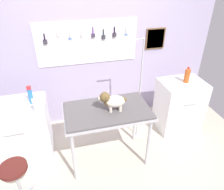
{
  "coord_description": "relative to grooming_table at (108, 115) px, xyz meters",
  "views": [
    {
      "loc": [
        -0.55,
        -1.9,
        2.37
      ],
      "look_at": [
        -0.01,
        0.21,
        1.05
      ],
      "focal_mm": 33.56,
      "sensor_mm": 36.0,
      "label": 1
    }
  ],
  "objects": [
    {
      "name": "stool",
      "position": [
        -1.14,
        -0.36,
        -0.33
      ],
      "size": [
        0.3,
        0.3,
        0.54
      ],
      "color": "#9E9EA3",
      "rests_on": "ground"
    },
    {
      "name": "shampoo_bottle",
      "position": [
        -0.92,
        0.37,
        0.21
      ],
      "size": [
        0.06,
        0.06,
        0.25
      ],
      "color": "#2E79BE",
      "rests_on": "counter_left"
    },
    {
      "name": "rear_wall_panel",
      "position": [
        0.07,
        1.07,
        0.39
      ],
      "size": [
        4.0,
        0.11,
        2.3
      ],
      "color": "#AB9FBE",
      "rests_on": "ground"
    },
    {
      "name": "ground",
      "position": [
        0.07,
        -0.2,
        -0.78
      ],
      "size": [
        4.4,
        4.0,
        0.04
      ],
      "primitive_type": "cube",
      "color": "beige"
    },
    {
      "name": "cabinet_right",
      "position": [
        1.31,
        0.4,
        -0.34
      ],
      "size": [
        0.68,
        0.54,
        0.85
      ],
      "color": "white",
      "rests_on": "ground"
    },
    {
      "name": "grooming_table",
      "position": [
        0.0,
        0.0,
        0.0
      ],
      "size": [
        1.1,
        0.64,
        0.85
      ],
      "color": "#B7B7BC",
      "rests_on": "ground"
    },
    {
      "name": "dog",
      "position": [
        0.05,
        -0.03,
        0.22
      ],
      "size": [
        0.36,
        0.19,
        0.26
      ],
      "color": "beige",
      "rests_on": "grooming_table"
    },
    {
      "name": "grooming_arm",
      "position": [
        0.56,
        0.34,
        -0.01
      ],
      "size": [
        0.3,
        0.11,
        1.62
      ],
      "color": "#B7B7BC",
      "rests_on": "ground"
    },
    {
      "name": "counter_left",
      "position": [
        -1.16,
        0.37,
        -0.33
      ],
      "size": [
        0.8,
        0.58,
        0.86
      ],
      "color": "white",
      "rests_on": "ground"
    },
    {
      "name": "soda_bottle",
      "position": [
        1.35,
        0.4,
        0.21
      ],
      "size": [
        0.08,
        0.08,
        0.25
      ],
      "color": "#BB531F",
      "rests_on": "cabinet_right"
    },
    {
      "name": "spray_bottle_short",
      "position": [
        -0.86,
        0.14,
        0.18
      ],
      "size": [
        0.06,
        0.06,
        0.19
      ],
      "color": "white",
      "rests_on": "counter_left"
    }
  ]
}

